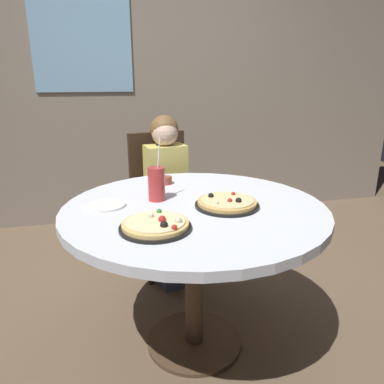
{
  "coord_description": "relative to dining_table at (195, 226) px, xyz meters",
  "views": [
    {
      "loc": [
        -0.38,
        -1.53,
        1.31
      ],
      "look_at": [
        0.0,
        0.05,
        0.8
      ],
      "focal_mm": 34.37,
      "sensor_mm": 36.0,
      "label": 1
    }
  ],
  "objects": [
    {
      "name": "pizza_cheese",
      "position": [
        -0.21,
        -0.23,
        0.12
      ],
      "size": [
        0.28,
        0.28,
        0.05
      ],
      "color": "black",
      "rests_on": "dining_table"
    },
    {
      "name": "soda_cup",
      "position": [
        -0.16,
        0.12,
        0.18
      ],
      "size": [
        0.08,
        0.08,
        0.31
      ],
      "color": "#B73333",
      "rests_on": "dining_table"
    },
    {
      "name": "wall_with_window",
      "position": [
        -0.0,
        1.93,
        0.8
      ],
      "size": [
        5.2,
        0.14,
        2.9
      ],
      "color": "gray",
      "rests_on": "ground_plane"
    },
    {
      "name": "ground_plane",
      "position": [
        0.0,
        0.0,
        -0.65
      ],
      "size": [
        8.0,
        8.0,
        0.0
      ],
      "primitive_type": "plane",
      "color": "brown"
    },
    {
      "name": "diner_child",
      "position": [
        0.01,
        0.72,
        -0.17
      ],
      "size": [
        0.31,
        0.43,
        1.08
      ],
      "color": "#3F4766",
      "rests_on": "ground_plane"
    },
    {
      "name": "sauce_bowl",
      "position": [
        -0.07,
        0.39,
        0.12
      ],
      "size": [
        0.07,
        0.07,
        0.04
      ],
      "primitive_type": "cylinder",
      "color": "brown",
      "rests_on": "dining_table"
    },
    {
      "name": "dining_table",
      "position": [
        0.0,
        0.0,
        0.0
      ],
      "size": [
        1.2,
        1.2,
        0.75
      ],
      "color": "silver",
      "rests_on": "ground_plane"
    },
    {
      "name": "pizza_veggie",
      "position": [
        0.14,
        -0.05,
        0.12
      ],
      "size": [
        0.29,
        0.29,
        0.05
      ],
      "color": "black",
      "rests_on": "dining_table"
    },
    {
      "name": "plate_small",
      "position": [
        -0.39,
        0.09,
        0.1
      ],
      "size": [
        0.18,
        0.18,
        0.01
      ],
      "primitive_type": "cylinder",
      "color": "white",
      "rests_on": "dining_table"
    },
    {
      "name": "chair_wooden",
      "position": [
        -0.01,
        0.9,
        -0.12
      ],
      "size": [
        0.46,
        0.46,
        0.95
      ],
      "color": "#382619",
      "rests_on": "ground_plane"
    }
  ]
}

